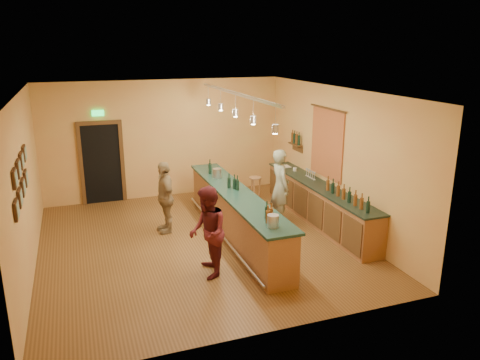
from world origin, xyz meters
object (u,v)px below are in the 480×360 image
object	(u,v)px
customer_a	(208,232)
back_counter	(319,203)
customer_b	(165,197)
bartender	(280,187)
tasting_bar	(236,211)
bar_stool	(255,182)

from	to	relation	value
customer_a	back_counter	bearing A→B (deg)	125.87
back_counter	customer_b	xyz separation A→B (m)	(-3.51, 0.70, 0.33)
bartender	back_counter	bearing A→B (deg)	-109.05
tasting_bar	customer_b	world-z (taller)	customer_b
back_counter	tasting_bar	world-z (taller)	tasting_bar
tasting_bar	customer_a	distance (m)	1.82
bartender	customer_a	distance (m)	3.04
customer_b	bar_stool	distance (m)	2.99
bartender	bar_stool	size ratio (longest dim) A/B	2.67
back_counter	tasting_bar	xyz separation A→B (m)	(-2.14, -0.18, 0.12)
tasting_bar	bar_stool	distance (m)	2.55
tasting_bar	customer_b	distance (m)	1.64
back_counter	customer_b	world-z (taller)	customer_b
bar_stool	customer_a	bearing A→B (deg)	-122.89
bartender	bar_stool	xyz separation A→B (m)	(0.05, 1.69, -0.37)
back_counter	customer_a	bearing A→B (deg)	-152.58
customer_b	bar_stool	world-z (taller)	customer_b
customer_a	bar_stool	distance (m)	4.36
customer_a	bar_stool	world-z (taller)	customer_a
customer_a	tasting_bar	bearing A→B (deg)	153.04
bartender	customer_a	xyz separation A→B (m)	(-2.32, -1.96, -0.05)
customer_b	tasting_bar	bearing A→B (deg)	53.73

